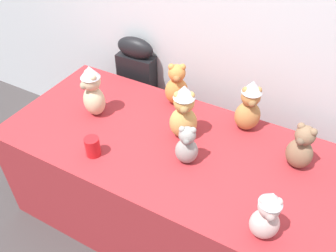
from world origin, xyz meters
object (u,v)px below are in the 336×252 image
object	(u,v)px
teddy_bear_caramel	(249,106)
teddy_bear_ginger	(177,86)
instrument_case	(138,95)
teddy_bear_sand	(93,91)
display_table	(168,184)
party_cup_red	(93,147)
teddy_bear_honey	(184,113)
teddy_bear_mocha	(301,148)
teddy_bear_blush	(267,216)
teddy_bear_ash	(187,146)

from	to	relation	value
teddy_bear_caramel	teddy_bear_ginger	xyz separation A→B (m)	(-0.47, 0.02, -0.03)
instrument_case	teddy_bear_sand	world-z (taller)	teddy_bear_sand
display_table	party_cup_red	distance (m)	0.58
teddy_bear_honey	teddy_bear_sand	xyz separation A→B (m)	(-0.57, -0.07, -0.01)
party_cup_red	teddy_bear_mocha	bearing A→B (deg)	24.43
teddy_bear_sand	teddy_bear_ginger	distance (m)	0.51
instrument_case	teddy_bear_caramel	distance (m)	1.02
instrument_case	teddy_bear_blush	size ratio (longest dim) A/B	3.46
teddy_bear_ginger	party_cup_red	distance (m)	0.66
teddy_bear_sand	teddy_bear_mocha	bearing A→B (deg)	33.18
display_table	teddy_bear_caramel	xyz separation A→B (m)	(0.34, 0.33, 0.51)
teddy_bear_honey	teddy_bear_blush	xyz separation A→B (m)	(0.59, -0.41, -0.03)
teddy_bear_mocha	teddy_bear_sand	world-z (taller)	teddy_bear_sand
instrument_case	teddy_bear_honey	distance (m)	0.88
display_table	instrument_case	world-z (taller)	instrument_case
teddy_bear_caramel	teddy_bear_sand	distance (m)	0.91
display_table	party_cup_red	world-z (taller)	party_cup_red
teddy_bear_honey	teddy_bear_blush	bearing A→B (deg)	-62.75
instrument_case	teddy_bear_caramel	world-z (taller)	teddy_bear_caramel
teddy_bear_sand	party_cup_red	bearing A→B (deg)	-28.14
teddy_bear_caramel	teddy_bear_ash	world-z (taller)	teddy_bear_caramel
display_table	teddy_bear_blush	bearing A→B (deg)	-26.55
teddy_bear_ash	teddy_bear_mocha	bearing A→B (deg)	4.49
teddy_bear_honey	teddy_bear_mocha	distance (m)	0.63
teddy_bear_blush	display_table	bearing A→B (deg)	129.01
teddy_bear_honey	party_cup_red	distance (m)	0.52
instrument_case	teddy_bear_ginger	world-z (taller)	teddy_bear_ginger
teddy_bear_honey	teddy_bear_ginger	xyz separation A→B (m)	(-0.18, 0.26, -0.03)
instrument_case	teddy_bear_mocha	xyz separation A→B (m)	(1.25, -0.41, 0.35)
teddy_bear_blush	teddy_bear_ginger	size ratio (longest dim) A/B	0.98
teddy_bear_caramel	party_cup_red	world-z (taller)	teddy_bear_caramel
teddy_bear_ginger	teddy_bear_mocha	bearing A→B (deg)	-39.90
teddy_bear_blush	teddy_bear_ginger	bearing A→B (deg)	114.49
teddy_bear_honey	teddy_bear_mocha	xyz separation A→B (m)	(0.62, 0.08, -0.04)
teddy_bear_sand	display_table	bearing A→B (deg)	23.80
teddy_bear_ginger	teddy_bear_caramel	bearing A→B (deg)	-29.79
display_table	teddy_bear_ash	world-z (taller)	teddy_bear_ash
teddy_bear_caramel	teddy_bear_ash	bearing A→B (deg)	-142.52
display_table	teddy_bear_ash	size ratio (longest dim) A/B	8.16
display_table	teddy_bear_sand	size ratio (longest dim) A/B	5.77
teddy_bear_sand	party_cup_red	world-z (taller)	teddy_bear_sand
instrument_case	teddy_bear_honey	bearing A→B (deg)	-39.64
teddy_bear_honey	party_cup_red	size ratio (longest dim) A/B	3.10
teddy_bear_honey	teddy_bear_ash	size ratio (longest dim) A/B	1.46
teddy_bear_blush	teddy_bear_honey	bearing A→B (deg)	120.79
teddy_bear_mocha	teddy_bear_sand	size ratio (longest dim) A/B	0.81
teddy_bear_mocha	party_cup_red	xyz separation A→B (m)	(-0.97, -0.44, -0.07)
party_cup_red	teddy_bear_caramel	bearing A→B (deg)	43.15
teddy_bear_honey	party_cup_red	world-z (taller)	teddy_bear_honey
teddy_bear_blush	teddy_bear_ash	world-z (taller)	teddy_bear_blush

